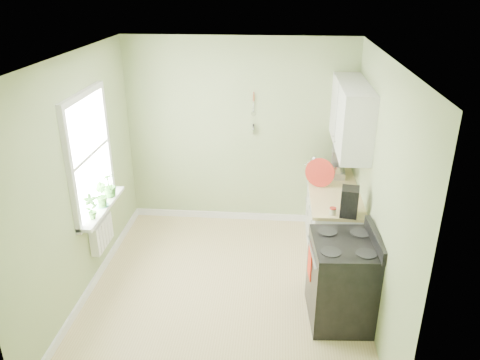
# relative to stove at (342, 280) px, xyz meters

# --- Properties ---
(floor) EXTENTS (3.20, 3.60, 0.02)m
(floor) POSITION_rel_stove_xyz_m (-1.28, 0.35, -0.48)
(floor) COLOR tan
(floor) RESTS_ON ground
(ceiling) EXTENTS (3.20, 3.60, 0.02)m
(ceiling) POSITION_rel_stove_xyz_m (-1.28, 0.35, 2.24)
(ceiling) COLOR white
(ceiling) RESTS_ON wall_back
(wall_back) EXTENTS (3.20, 0.02, 2.70)m
(wall_back) POSITION_rel_stove_xyz_m (-1.28, 2.16, 0.88)
(wall_back) COLOR #A0B279
(wall_back) RESTS_ON floor
(wall_left) EXTENTS (0.02, 3.60, 2.70)m
(wall_left) POSITION_rel_stove_xyz_m (-2.89, 0.35, 0.88)
(wall_left) COLOR #A0B279
(wall_left) RESTS_ON floor
(wall_right) EXTENTS (0.02, 3.60, 2.70)m
(wall_right) POSITION_rel_stove_xyz_m (0.33, 0.35, 0.88)
(wall_right) COLOR #A0B279
(wall_right) RESTS_ON floor
(base_cabinets) EXTENTS (0.60, 1.60, 0.87)m
(base_cabinets) POSITION_rel_stove_xyz_m (0.02, 1.35, -0.04)
(base_cabinets) COLOR white
(base_cabinets) RESTS_ON floor
(countertop) EXTENTS (0.64, 1.60, 0.04)m
(countertop) POSITION_rel_stove_xyz_m (0.01, 1.35, 0.42)
(countertop) COLOR beige
(countertop) RESTS_ON base_cabinets
(upper_cabinets) EXTENTS (0.35, 1.40, 0.80)m
(upper_cabinets) POSITION_rel_stove_xyz_m (0.15, 1.45, 1.38)
(upper_cabinets) COLOR white
(upper_cabinets) RESTS_ON wall_right
(window) EXTENTS (0.06, 1.14, 1.44)m
(window) POSITION_rel_stove_xyz_m (-2.86, 0.65, 1.08)
(window) COLOR white
(window) RESTS_ON wall_left
(window_sill) EXTENTS (0.18, 1.14, 0.04)m
(window_sill) POSITION_rel_stove_xyz_m (-2.79, 0.65, 0.41)
(window_sill) COLOR white
(window_sill) RESTS_ON wall_left
(radiator) EXTENTS (0.12, 0.50, 0.35)m
(radiator) POSITION_rel_stove_xyz_m (-2.82, 0.60, 0.08)
(radiator) COLOR white
(radiator) RESTS_ON wall_left
(wall_utensils) EXTENTS (0.02, 0.14, 0.58)m
(wall_utensils) POSITION_rel_stove_xyz_m (-1.08, 2.13, 1.09)
(wall_utensils) COLOR beige
(wall_utensils) RESTS_ON wall_back
(stove) EXTENTS (0.72, 0.81, 1.06)m
(stove) POSITION_rel_stove_xyz_m (0.00, 0.00, 0.00)
(stove) COLOR black
(stove) RESTS_ON floor
(stand_mixer) EXTENTS (0.24, 0.37, 0.43)m
(stand_mixer) POSITION_rel_stove_xyz_m (0.08, 1.81, 0.62)
(stand_mixer) COLOR #B2B2B7
(stand_mixer) RESTS_ON countertop
(kettle) EXTENTS (0.19, 0.11, 0.20)m
(kettle) POSITION_rel_stove_xyz_m (-0.21, 1.99, 0.53)
(kettle) COLOR silver
(kettle) RESTS_ON countertop
(coffee_maker) EXTENTS (0.22, 0.24, 0.33)m
(coffee_maker) POSITION_rel_stove_xyz_m (0.10, 0.65, 0.59)
(coffee_maker) COLOR black
(coffee_maker) RESTS_ON countertop
(red_tray) EXTENTS (0.38, 0.18, 0.38)m
(red_tray) POSITION_rel_stove_xyz_m (-0.18, 1.42, 0.63)
(red_tray) COLOR #A6261B
(red_tray) RESTS_ON countertop
(jar) EXTENTS (0.08, 0.08, 0.08)m
(jar) POSITION_rel_stove_xyz_m (-0.08, 0.65, 0.48)
(jar) COLOR beige
(jar) RESTS_ON countertop
(plant_a) EXTENTS (0.19, 0.18, 0.30)m
(plant_a) POSITION_rel_stove_xyz_m (-2.78, 0.32, 0.58)
(plant_a) COLOR #3A7A29
(plant_a) RESTS_ON window_sill
(plant_b) EXTENTS (0.21, 0.21, 0.30)m
(plant_b) POSITION_rel_stove_xyz_m (-2.78, 0.63, 0.58)
(plant_b) COLOR #3A7A29
(plant_b) RESTS_ON window_sill
(plant_c) EXTENTS (0.24, 0.24, 0.31)m
(plant_c) POSITION_rel_stove_xyz_m (-2.78, 0.91, 0.58)
(plant_c) COLOR #3A7A29
(plant_c) RESTS_ON window_sill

